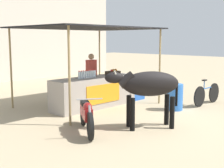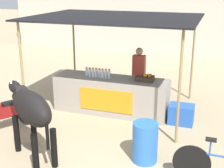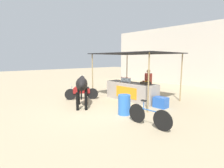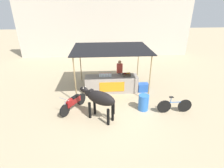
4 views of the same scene
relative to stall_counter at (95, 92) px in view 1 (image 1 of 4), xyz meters
name	(u,v)px [view 1 (image 1 of 4)]	position (x,y,z in m)	size (l,w,h in m)	color
ground_plane	(150,119)	(0.00, -2.20, -0.48)	(60.00, 60.00, 0.00)	tan
stall_counter	(95,92)	(0.00, 0.00, 0.00)	(3.00, 0.82, 0.96)	#9E9389
stall_awning	(88,30)	(0.00, 0.30, 1.93)	(4.20, 3.20, 2.51)	black
water_bottle_row	(87,74)	(-0.35, -0.05, 0.59)	(0.70, 0.07, 0.25)	silver
fruit_crate	(113,72)	(0.89, 0.05, 0.55)	(0.44, 0.32, 0.18)	#3F3326
vendor_behind_counter	(91,77)	(0.55, 0.75, 0.37)	(0.34, 0.22, 1.65)	#383842
cooler_box	(135,93)	(1.86, -0.10, -0.24)	(0.60, 0.44, 0.48)	blue
water_barrel	(175,97)	(1.41, -2.05, -0.08)	(0.49, 0.49, 0.80)	blue
cow	(148,86)	(-0.70, -2.64, 0.55)	(1.69, 1.36, 1.44)	black
motorcycle_parked	(86,114)	(-1.98, -1.85, -0.05)	(1.07, 1.55, 0.90)	black
bicycle_leaning	(207,94)	(2.82, -2.38, -0.13)	(1.66, 0.10, 0.85)	black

